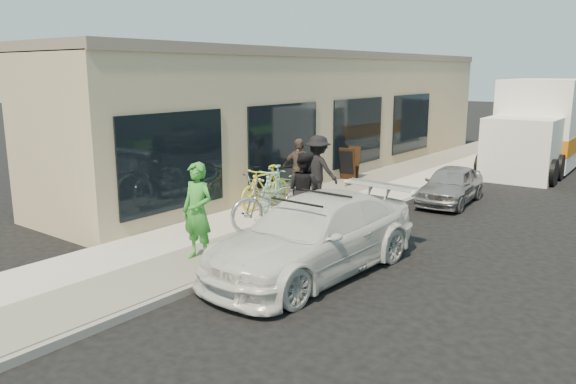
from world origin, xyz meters
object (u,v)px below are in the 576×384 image
Objects in this scene: sandwich_board at (348,163)px; cruiser_bike_a at (274,188)px; bystander_b at (299,169)px; bike_rack at (285,180)px; man_standing at (304,190)px; tandem_bike at (278,201)px; sedan_white at (313,236)px; cruiser_bike_c at (265,187)px; woman_rider at (198,212)px; bystander_a at (318,169)px; moving_truck at (539,130)px; cruiser_bike_b at (289,184)px; sedan_silver at (451,185)px.

sandwich_board is 4.58m from cruiser_bike_a.
bike_rack is at bearing -137.04° from bystander_b.
bike_rack is 2.72m from man_standing.
man_standing is at bearing 61.05° from tandem_bike.
sedan_white is 4.40m from cruiser_bike_c.
bike_rack is 1.00m from cruiser_bike_c.
bike_rack is 0.90× the size of sandwich_board.
man_standing is 2.79m from bystander_b.
cruiser_bike_a reaches higher than sandwich_board.
woman_rider is 5.33m from bystander_b.
cruiser_bike_a is (-1.24, 1.38, -0.09)m from tandem_bike.
cruiser_bike_c is 1.53m from bystander_a.
bystander_a is (-2.72, 4.04, 0.36)m from sedan_white.
moving_truck is at bearing 49.32° from sandwich_board.
bike_rack reaches higher than cruiser_bike_b.
sedan_silver is at bearing 94.78° from sedan_white.
cruiser_bike_b is at bearing -143.89° from sedan_silver.
cruiser_bike_b is (-0.25, 0.94, -0.08)m from cruiser_bike_a.
cruiser_bike_c is (0.07, -1.06, 0.09)m from cruiser_bike_b.
woman_rider is 1.02× the size of cruiser_bike_a.
cruiser_bike_b is at bearing 140.17° from tandem_bike.
tandem_bike is (1.86, -5.91, 0.09)m from sandwich_board.
sedan_silver is 1.28× the size of tandem_bike.
man_standing is (-1.43, -4.88, 0.48)m from sedan_silver.
man_standing is at bearing -24.21° from cruiser_bike_c.
woman_rider reaches higher than cruiser_bike_c.
cruiser_bike_c is at bearing -21.10° from man_standing.
woman_rider is (-2.05, -15.21, -0.40)m from moving_truck.
sedan_silver is 4.22m from bystander_b.
tandem_bike is at bearing 147.07° from sedan_white.
woman_rider is at bearing -66.75° from cruiser_bike_c.
bike_rack is 0.19× the size of sedan_white.
sedan_white is at bearing -93.64° from moving_truck.
man_standing is 0.95× the size of cruiser_bike_a.
cruiser_bike_b is at bearing 44.39° from bike_rack.
moving_truck is (0.19, 14.14, 0.77)m from sedan_white.
cruiser_bike_b is (-3.71, -10.35, -0.85)m from moving_truck.
man_standing is (1.99, -1.84, 0.28)m from bike_rack.
cruiser_bike_c is (-3.28, -4.03, 0.17)m from sedan_silver.
bystander_a is at bearing 22.42° from cruiser_bike_b.
tandem_bike reaches higher than cruiser_bike_b.
bystander_b is (-1.51, 5.11, -0.08)m from woman_rider.
tandem_bike is 1.30× the size of woman_rider.
sedan_white is 2.89× the size of bystander_b.
tandem_bike is at bearing -102.76° from moving_truck.
man_standing is at bearing 118.39° from bystander_a.
moving_truck reaches higher than sedan_white.
tandem_bike is 1.32× the size of bystander_a.
bike_rack is 0.54× the size of cruiser_bike_b.
sandwich_board is 0.58× the size of cruiser_bike_a.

